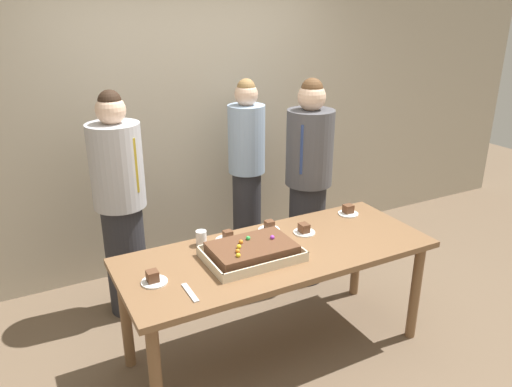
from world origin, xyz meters
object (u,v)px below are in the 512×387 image
Objects in this scene: party_table at (277,262)px; plated_slice_center_front at (153,279)px; plated_slice_near_left at (227,238)px; plated_slice_near_right at (304,230)px; cake_server_utensil at (190,293)px; plated_slice_far_right at (269,227)px; drink_cup_nearest at (201,238)px; plated_slice_far_left at (348,211)px; person_green_shirt_behind at (247,174)px; person_striped_tie_right at (308,182)px; person_serving_front at (121,205)px; sheet_cake at (252,251)px.

plated_slice_center_front is (-0.82, -0.02, 0.11)m from party_table.
plated_slice_center_front reaches higher than plated_slice_near_left.
plated_slice_near_right reaches higher than cake_server_utensil.
plated_slice_near_left is at bearing -178.13° from plated_slice_far_right.
drink_cup_nearest is (0.41, 0.31, 0.03)m from plated_slice_center_front.
plated_slice_near_left is 1.00× the size of plated_slice_far_left.
plated_slice_near_right is at bearing 21.40° from person_green_shirt_behind.
person_striped_tie_right reaches higher than cake_server_utensil.
plated_slice_near_right is 0.75× the size of cake_server_utensil.
plated_slice_near_right is 1.02m from person_green_shirt_behind.
plated_slice_center_front is 0.52m from drink_cup_nearest.
plated_slice_far_right is 1.10m from person_serving_front.
plated_slice_far_left is 0.09× the size of person_serving_front.
person_serving_front reaches higher than plated_slice_far_left.
plated_slice_near_right is at bearing -15.70° from plated_slice_near_left.
drink_cup_nearest is at bearing 36.68° from plated_slice_center_front.
plated_slice_near_left is 1.50× the size of drink_cup_nearest.
person_green_shirt_behind is at bearing 85.94° from plated_slice_near_right.
cake_server_utensil is (-1.43, -0.47, -0.02)m from plated_slice_far_left.
sheet_cake is at bearing -0.01° from person_green_shirt_behind.
plated_slice_near_right reaches higher than plated_slice_near_left.
person_serving_front is at bearing 86.53° from plated_slice_center_front.
person_green_shirt_behind is (1.03, 1.35, 0.11)m from cake_server_utensil.
person_serving_front reaches higher than plated_slice_near_left.
drink_cup_nearest is (-0.40, 0.29, 0.14)m from party_table.
sheet_cake is 3.85× the size of plated_slice_near_left.
person_serving_front is (-0.36, 0.67, 0.06)m from drink_cup_nearest.
person_serving_front is (0.06, 0.98, 0.08)m from plated_slice_center_front.
cake_server_utensil is 1.71m from person_green_shirt_behind.
plated_slice_far_left is 1.00× the size of plated_slice_far_right.
plated_slice_center_front is 0.25m from cake_server_utensil.
plated_slice_far_right is at bearing 21.60° from person_serving_front.
plated_slice_near_right is (0.28, 0.13, 0.11)m from party_table.
person_striped_tie_right is (0.61, 0.43, 0.10)m from plated_slice_far_right.
person_serving_front is at bearing 117.92° from drink_cup_nearest.
plated_slice_center_front reaches higher than party_table.
person_serving_front is at bearing 127.57° from plated_slice_near_left.
person_striped_tie_right is (0.70, 0.71, 0.21)m from party_table.
person_serving_front reaches higher than plated_slice_far_right.
sheet_cake is 0.42m from plated_slice_far_right.
person_striped_tie_right is at bearing 64.65° from person_green_shirt_behind.
sheet_cake is at bearing -134.04° from plated_slice_far_right.
cake_server_utensil is 0.12× the size of person_green_shirt_behind.
plated_slice_near_right is (0.51, -0.14, 0.00)m from plated_slice_near_left.
person_striped_tie_right reaches higher than party_table.
drink_cup_nearest is (-1.16, 0.04, 0.03)m from plated_slice_far_left.
drink_cup_nearest reaches higher than plated_slice_far_right.
party_table is 0.52m from drink_cup_nearest.
cake_server_utensil is 1.67m from person_striped_tie_right.
plated_slice_near_left is 0.09× the size of person_green_shirt_behind.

